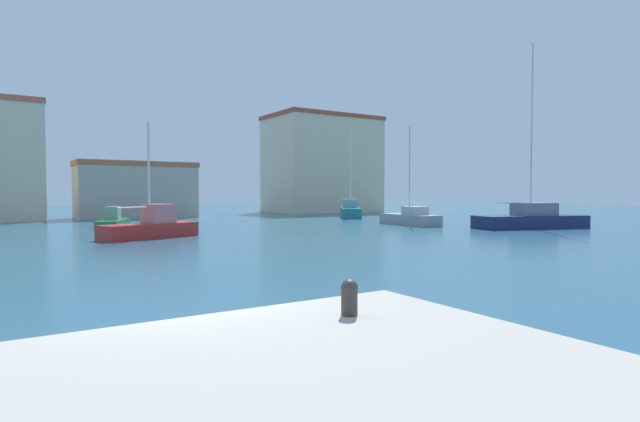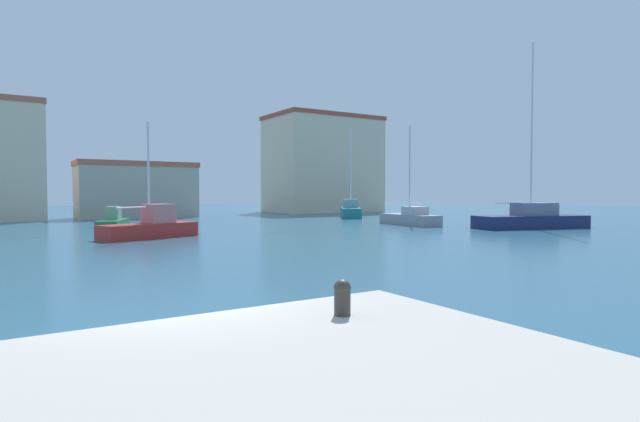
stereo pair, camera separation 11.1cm
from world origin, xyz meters
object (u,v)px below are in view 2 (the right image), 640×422
Objects in this scene: mooring_bollard at (342,296)px; sailboat_red_distant_north at (151,226)px; sailboat_teal_far_right at (351,211)px; sailboat_navy_center_channel at (531,219)px; motorboat_green_mid_harbor at (113,220)px; sailboat_grey_far_left at (410,218)px.

mooring_bollard is 0.07× the size of sailboat_red_distant_north.
mooring_bollard is at bearing -125.92° from sailboat_teal_far_right.
sailboat_red_distant_north is at bearing 82.32° from mooring_bollard.
sailboat_red_distant_north reaches higher than mooring_bollard.
sailboat_navy_center_channel reaches higher than mooring_bollard.
sailboat_navy_center_channel reaches higher than sailboat_teal_far_right.
motorboat_green_mid_harbor is at bearing -177.17° from sailboat_teal_far_right.
mooring_bollard is 34.27m from motorboat_green_mid_harbor.
sailboat_red_distant_north is 25.28m from sailboat_navy_center_channel.
mooring_bollard is 23.16m from sailboat_red_distant_north.
sailboat_grey_far_left is at bearing -103.48° from sailboat_teal_far_right.
sailboat_grey_far_left is 1.49× the size of motorboat_green_mid_harbor.
sailboat_navy_center_channel is 1.46× the size of sailboat_teal_far_right.
sailboat_teal_far_right reaches higher than motorboat_green_mid_harbor.
sailboat_navy_center_channel is at bearing -15.14° from sailboat_red_distant_north.
sailboat_teal_far_right is (22.43, 12.29, 0.08)m from sailboat_red_distant_north.
sailboat_grey_far_left is at bearing 123.86° from sailboat_navy_center_channel.
sailboat_teal_far_right is at bearing 54.08° from mooring_bollard.
mooring_bollard is 43.51m from sailboat_teal_far_right.
motorboat_green_mid_harbor is 0.58× the size of sailboat_teal_far_right.
sailboat_teal_far_right is at bearing 28.72° from sailboat_red_distant_north.
motorboat_green_mid_harbor is 0.40× the size of sailboat_navy_center_channel.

